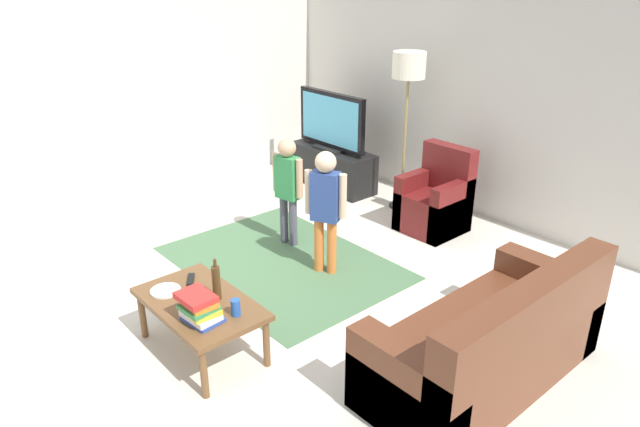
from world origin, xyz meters
name	(u,v)px	position (x,y,z in m)	size (l,w,h in m)	color
ground	(266,303)	(0.00, 0.00, 0.00)	(7.80, 7.80, 0.00)	beige
wall_back	(490,95)	(0.00, 3.00, 1.35)	(6.00, 0.12, 2.70)	silver
wall_left	(103,89)	(-3.00, 0.00, 1.35)	(0.12, 6.00, 2.70)	silver
area_rug	(283,262)	(-0.47, 0.54, 0.00)	(2.20, 1.60, 0.01)	#4C724C
tv_stand	(332,168)	(-1.72, 2.30, 0.24)	(1.20, 0.44, 0.50)	black
tv	(331,122)	(-1.72, 2.28, 0.85)	(1.10, 0.28, 0.71)	black
couch	(494,346)	(1.82, 0.56, 0.29)	(0.80, 1.80, 0.86)	brown
armchair	(436,203)	(-0.02, 2.26, 0.30)	(0.60, 0.60, 0.90)	maroon
floor_lamp	(409,74)	(-0.67, 2.45, 1.54)	(0.36, 0.36, 1.78)	#262626
child_near_tv	(288,182)	(-0.77, 0.85, 0.67)	(0.37, 0.18, 1.11)	#4C4C59
child_center	(325,202)	(-0.08, 0.74, 0.70)	(0.35, 0.24, 1.16)	orange
coffee_table	(200,307)	(0.23, -0.74, 0.37)	(1.00, 0.60, 0.42)	brown
book_stack	(200,308)	(0.45, -0.85, 0.52)	(0.29, 0.25, 0.21)	#334CA5
bottle	(216,282)	(0.28, -0.62, 0.55)	(0.06, 0.06, 0.32)	#4C3319
tv_remote	(191,279)	(-0.07, -0.64, 0.43)	(0.17, 0.05, 0.02)	black
soda_can	(236,308)	(0.55, -0.64, 0.48)	(0.07, 0.07, 0.12)	#2659B2
plate	(165,291)	(-0.05, -0.86, 0.43)	(0.22, 0.22, 0.02)	white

